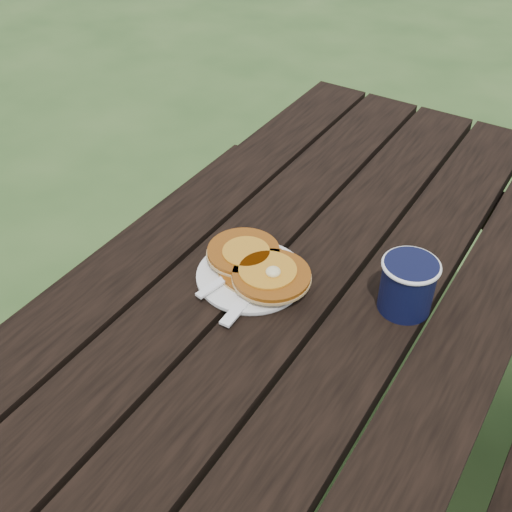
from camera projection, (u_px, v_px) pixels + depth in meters
The scene contains 6 objects.
picnic_table at pixel (268, 447), 1.35m from camera, with size 1.36×1.80×0.75m.
plate at pixel (251, 276), 1.18m from camera, with size 0.20×0.20×0.01m, color white.
pancake_stack at pixel (258, 266), 1.17m from camera, with size 0.22×0.17×0.04m.
knife at pixel (251, 293), 1.13m from camera, with size 0.02×0.18×0.01m, color white.
fork at pixel (221, 281), 1.15m from camera, with size 0.03×0.16×0.01m, color white, non-canonical shape.
coffee_cup at pixel (408, 283), 1.09m from camera, with size 0.10×0.10×0.10m.
Camera 1 is at (0.40, -0.68, 1.53)m, focal length 45.00 mm.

